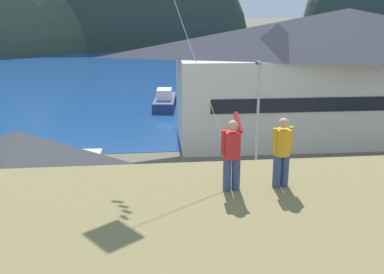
# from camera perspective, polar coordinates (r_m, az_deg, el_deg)

# --- Properties ---
(parking_lot_pad) EXTENTS (40.00, 20.00, 0.10)m
(parking_lot_pad) POSITION_cam_1_polar(r_m,az_deg,el_deg) (24.35, 3.46, -11.37)
(parking_lot_pad) COLOR gray
(parking_lot_pad) RESTS_ON ground
(bay_water) EXTENTS (360.00, 84.00, 0.03)m
(bay_water) POSITION_cam_1_polar(r_m,az_deg,el_deg) (77.13, -3.21, 8.11)
(bay_water) COLOR navy
(bay_water) RESTS_ON ground
(far_hill_center_saddle) EXTENTS (89.76, 49.80, 65.14)m
(far_hill_center_saddle) POSITION_cam_1_polar(r_m,az_deg,el_deg) (136.93, -12.19, 11.51)
(far_hill_center_saddle) COLOR #2D3D33
(far_hill_center_saddle) RESTS_ON ground
(harbor_lodge) EXTENTS (29.49, 9.62, 10.93)m
(harbor_lodge) POSITION_cam_1_polar(r_m,az_deg,el_deg) (40.66, 18.44, 7.76)
(harbor_lodge) COLOR beige
(harbor_lodge) RESTS_ON ground
(storage_shed_near_lot) EXTENTS (8.04, 5.96, 5.59)m
(storage_shed_near_lot) POSITION_cam_1_polar(r_m,az_deg,el_deg) (23.95, -20.50, -5.45)
(storage_shed_near_lot) COLOR beige
(storage_shed_near_lot) RESTS_ON ground
(wharf_dock) EXTENTS (3.20, 14.26, 0.70)m
(wharf_dock) POSITION_cam_1_polar(r_m,az_deg,el_deg) (50.60, 0.57, 3.97)
(wharf_dock) COLOR #70604C
(wharf_dock) RESTS_ON ground
(moored_boat_wharfside) EXTENTS (3.07, 7.29, 2.16)m
(moored_boat_wharfside) POSITION_cam_1_polar(r_m,az_deg,el_deg) (51.33, -3.45, 4.55)
(moored_boat_wharfside) COLOR navy
(moored_boat_wharfside) RESTS_ON ground
(parked_car_lone_by_shed) EXTENTS (4.29, 2.24, 1.82)m
(parked_car_lone_by_shed) POSITION_cam_1_polar(r_m,az_deg,el_deg) (27.82, 20.33, -6.43)
(parked_car_lone_by_shed) COLOR silver
(parked_car_lone_by_shed) RESTS_ON parking_lot_pad
(parked_car_back_row_right) EXTENTS (4.23, 2.10, 1.82)m
(parked_car_back_row_right) POSITION_cam_1_polar(r_m,az_deg,el_deg) (25.39, -0.18, -7.55)
(parked_car_back_row_right) COLOR #9EA3A8
(parked_car_back_row_right) RESTS_ON parking_lot_pad
(parked_car_back_row_left) EXTENTS (4.27, 2.19, 1.82)m
(parked_car_back_row_left) POSITION_cam_1_polar(r_m,az_deg,el_deg) (21.32, 12.21, -13.00)
(parked_car_back_row_left) COLOR slate
(parked_car_back_row_left) RESTS_ON parking_lot_pad
(parked_car_front_row_silver) EXTENTS (4.22, 2.10, 1.82)m
(parked_car_front_row_silver) POSITION_cam_1_polar(r_m,az_deg,el_deg) (19.43, -3.75, -15.80)
(parked_car_front_row_silver) COLOR #B28923
(parked_car_front_row_silver) RESTS_ON parking_lot_pad
(parking_light_pole) EXTENTS (0.24, 0.78, 7.90)m
(parking_light_pole) POSITION_cam_1_polar(r_m,az_deg,el_deg) (28.45, 8.22, 2.49)
(parking_light_pole) COLOR #ADADB2
(parking_light_pole) RESTS_ON parking_lot_pad
(person_kite_flyer) EXTENTS (0.52, 0.67, 1.86)m
(person_kite_flyer) POSITION_cam_1_polar(r_m,az_deg,el_deg) (10.82, 5.04, -1.95)
(person_kite_flyer) COLOR #384770
(person_kite_flyer) RESTS_ON grassy_hill_foreground
(person_companion) EXTENTS (0.54, 0.40, 1.74)m
(person_companion) POSITION_cam_1_polar(r_m,az_deg,el_deg) (11.20, 11.23, -1.65)
(person_companion) COLOR #384770
(person_companion) RESTS_ON grassy_hill_foreground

